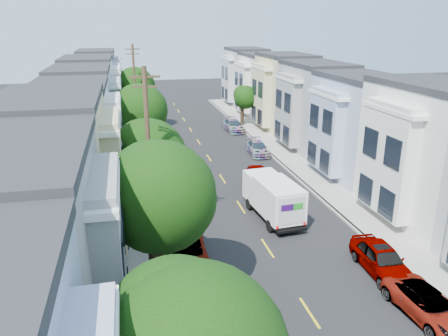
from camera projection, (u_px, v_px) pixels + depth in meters
name	position (u px, v px, depth m)	size (l,w,h in m)	color
ground	(267.00, 248.00, 24.91)	(160.00, 160.00, 0.00)	black
road_slab	(215.00, 168.00, 38.80)	(12.00, 70.00, 0.02)	black
curb_left	(146.00, 172.00, 37.53)	(0.30, 70.00, 0.15)	gray
curb_right	(280.00, 162.00, 40.03)	(0.30, 70.00, 0.15)	gray
sidewalk_left	(131.00, 173.00, 37.26)	(2.60, 70.00, 0.15)	gray
sidewalk_right	(293.00, 162.00, 40.30)	(2.60, 70.00, 0.15)	gray
centerline	(215.00, 168.00, 38.80)	(0.12, 70.00, 0.01)	gold
townhouse_row_left	(85.00, 177.00, 36.50)	(5.00, 70.00, 8.50)	#A3ADCD
townhouse_row_right	(331.00, 160.00, 41.11)	(5.00, 70.00, 8.50)	#A3ADCD
tree_b	(158.00, 198.00, 17.86)	(4.70, 4.70, 7.81)	black
tree_c	(147.00, 157.00, 26.68)	(4.70, 4.70, 6.81)	black
tree_d	(139.00, 111.00, 37.33)	(4.70, 4.70, 7.44)	black
tree_e	(134.00, 88.00, 50.84)	(4.70, 4.70, 7.47)	black
tree_far_r	(245.00, 98.00, 53.55)	(2.88, 2.88, 5.03)	black
utility_pole_near	(149.00, 159.00, 23.84)	(1.60, 0.26, 10.00)	#42301E
utility_pole_far	(135.00, 91.00, 47.92)	(1.60, 0.26, 10.00)	#42301E
fedex_truck	(273.00, 197.00, 28.37)	(2.16, 5.62, 2.70)	white
lead_sedan	(258.00, 177.00, 34.43)	(1.66, 4.34, 1.41)	black
parked_left_b	(202.00, 319.00, 17.80)	(2.10, 5.01, 1.50)	#061831
parked_left_c	(184.00, 253.00, 22.93)	(2.50, 5.42, 1.51)	#A3A3A3
parked_left_d	(162.00, 175.00, 34.89)	(1.44, 4.07, 1.36)	#560603
parked_right_a	(428.00, 305.00, 18.91)	(2.02, 4.39, 1.22)	#303337
parked_right_b	(382.00, 259.00, 22.28)	(1.79, 4.68, 1.52)	white
parked_right_c	(258.00, 148.00, 42.61)	(1.76, 4.19, 1.26)	black
parked_right_d	(234.00, 126.00, 51.76)	(1.89, 4.51, 1.35)	black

